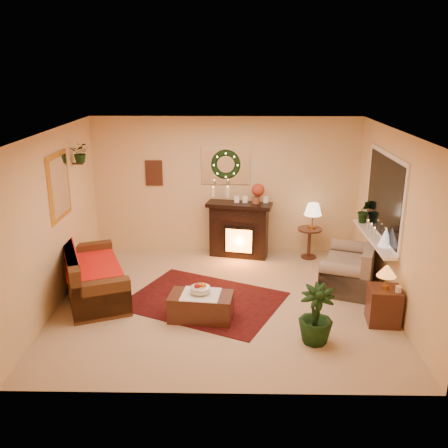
{
  "coord_description": "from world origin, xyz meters",
  "views": [
    {
      "loc": [
        0.13,
        -6.96,
        3.48
      ],
      "look_at": [
        0.0,
        0.35,
        1.15
      ],
      "focal_mm": 40.0,
      "sensor_mm": 36.0,
      "label": 1
    }
  ],
  "objects_px": {
    "fireplace": "(239,228)",
    "end_table_square": "(384,305)",
    "coffee_table": "(201,305)",
    "loveseat": "(350,261)",
    "sofa": "(94,270)",
    "side_table_round": "(309,241)"
  },
  "relations": [
    {
      "from": "end_table_square",
      "to": "coffee_table",
      "type": "distance_m",
      "value": 2.58
    },
    {
      "from": "fireplace",
      "to": "end_table_square",
      "type": "bearing_deg",
      "value": -39.92
    },
    {
      "from": "side_table_round",
      "to": "coffee_table",
      "type": "xyz_separation_m",
      "value": [
        -1.89,
        -2.42,
        -0.11
      ]
    },
    {
      "from": "loveseat",
      "to": "fireplace",
      "type": "bearing_deg",
      "value": 164.97
    },
    {
      "from": "end_table_square",
      "to": "coffee_table",
      "type": "bearing_deg",
      "value": 178.36
    },
    {
      "from": "loveseat",
      "to": "end_table_square",
      "type": "bearing_deg",
      "value": -60.91
    },
    {
      "from": "loveseat",
      "to": "side_table_round",
      "type": "distance_m",
      "value": 1.3
    },
    {
      "from": "sofa",
      "to": "coffee_table",
      "type": "bearing_deg",
      "value": -45.65
    },
    {
      "from": "sofa",
      "to": "fireplace",
      "type": "distance_m",
      "value": 2.88
    },
    {
      "from": "loveseat",
      "to": "end_table_square",
      "type": "xyz_separation_m",
      "value": [
        0.2,
        -1.29,
        -0.15
      ]
    },
    {
      "from": "sofa",
      "to": "loveseat",
      "type": "distance_m",
      "value": 4.13
    },
    {
      "from": "fireplace",
      "to": "end_table_square",
      "type": "relative_size",
      "value": 2.01
    },
    {
      "from": "end_table_square",
      "to": "sofa",
      "type": "bearing_deg",
      "value": 169.09
    },
    {
      "from": "loveseat",
      "to": "end_table_square",
      "type": "height_order",
      "value": "loveseat"
    },
    {
      "from": "sofa",
      "to": "side_table_round",
      "type": "xyz_separation_m",
      "value": [
        3.61,
        1.66,
        -0.1
      ]
    },
    {
      "from": "sofa",
      "to": "coffee_table",
      "type": "relative_size",
      "value": 2.09
    },
    {
      "from": "loveseat",
      "to": "side_table_round",
      "type": "xyz_separation_m",
      "value": [
        -0.49,
        1.2,
        -0.09
      ]
    },
    {
      "from": "sofa",
      "to": "fireplace",
      "type": "bearing_deg",
      "value": 15.21
    },
    {
      "from": "fireplace",
      "to": "coffee_table",
      "type": "xyz_separation_m",
      "value": [
        -0.57,
        -2.5,
        -0.34
      ]
    },
    {
      "from": "sofa",
      "to": "end_table_square",
      "type": "relative_size",
      "value": 3.52
    },
    {
      "from": "side_table_round",
      "to": "end_table_square",
      "type": "bearing_deg",
      "value": -74.63
    },
    {
      "from": "side_table_round",
      "to": "coffee_table",
      "type": "bearing_deg",
      "value": -127.98
    }
  ]
}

